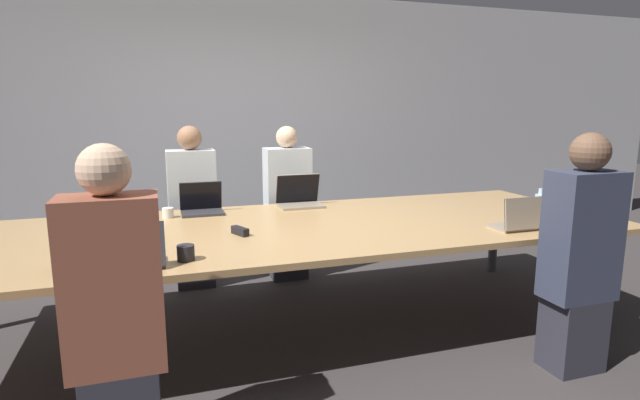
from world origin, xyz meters
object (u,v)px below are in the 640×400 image
stapler (240,231)px  person_far_midleft (193,210)px  laptop_far_midleft (202,204)px  cup_near_left (186,253)px  laptop_near_right (522,220)px  person_far_center (288,206)px  bottle_near_left (63,249)px  person_near_right (580,258)px  cup_far_midleft (168,213)px  laptop_near_left (128,255)px  person_near_left (115,315)px  laptop_far_center (299,197)px  bottle_near_right (540,207)px

stapler → person_far_midleft: bearing=76.5°
laptop_far_midleft → cup_near_left: 1.23m
laptop_near_right → person_far_center: size_ratio=0.25×
bottle_near_left → person_near_right: bearing=-10.5°
person_far_midleft → person_far_center: (0.83, -0.05, -0.01)m
cup_near_left → person_far_midleft: bearing=84.8°
person_far_midleft → cup_near_left: person_far_midleft is taller
cup_far_midleft → person_near_right: person_near_right is taller
laptop_near_left → stapler: size_ratio=2.34×
person_near_left → laptop_far_center: 2.18m
laptop_far_midleft → cup_far_midleft: size_ratio=3.93×
bottle_near_right → laptop_far_center: laptop_far_center is taller
laptop_far_midleft → stapler: 0.78m
laptop_far_midleft → laptop_near_left: 1.35m
laptop_near_right → bottle_near_right: bearing=-149.2°
laptop_near_right → bottle_near_right: bottle_near_right is taller
person_near_left → cup_near_left: bearing=-123.8°
person_far_center → person_far_midleft: bearing=176.9°
cup_near_left → bottle_near_right: size_ratio=0.39×
laptop_near_right → bottle_near_right: 0.35m
laptop_near_right → person_far_midleft: bearing=-40.0°
cup_near_left → laptop_near_right: (2.17, 0.00, 0.02)m
laptop_near_left → bottle_near_left: 0.32m
person_far_midleft → laptop_far_center: person_far_midleft is taller
bottle_near_left → person_far_center: bearing=45.5°
bottle_near_left → person_near_right: (2.79, -0.52, -0.16)m
person_near_left → laptop_near_right: bearing=-168.9°
cup_far_midleft → laptop_near_left: bearing=-100.8°
laptop_far_midleft → person_far_center: (0.80, 0.44, -0.15)m
person_near_right → person_near_left: bearing=0.3°
laptop_near_left → person_far_center: (1.27, 1.70, -0.15)m
bottle_near_left → person_near_right: 2.84m
person_near_right → stapler: size_ratio=9.15×
laptop_near_left → person_near_right: (2.48, -0.42, -0.13)m
person_near_right → person_far_center: size_ratio=1.02×
cup_far_midleft → cup_near_left: (0.06, -1.12, 0.00)m
laptop_far_midleft → laptop_near_right: bearing=-31.5°
cup_near_left → bottle_near_left: bearing=175.5°
laptop_near_right → laptop_far_center: (-1.19, 1.25, 0.01)m
person_near_right → bottle_near_right: (0.28, 0.65, 0.16)m
laptop_far_midleft → laptop_near_left: bearing=-110.7°
laptop_near_right → stapler: laptop_near_right is taller
stapler → person_near_left: bearing=-149.2°
cup_far_midleft → bottle_near_left: bottle_near_left is taller
cup_far_midleft → person_near_left: size_ratio=0.06×
cup_far_midleft → laptop_near_left: 1.19m
laptop_near_right → laptop_far_center: bearing=-46.4°
person_far_midleft → laptop_near_right: person_far_midleft is taller
cup_far_midleft → laptop_near_right: bearing=-26.6°
laptop_far_center → laptop_near_right: bearing=-46.4°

